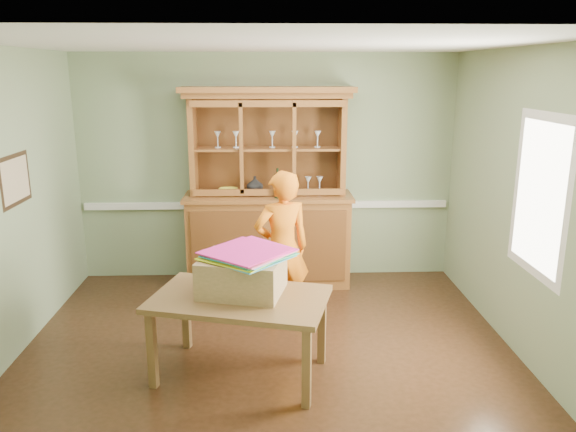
{
  "coord_description": "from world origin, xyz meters",
  "views": [
    {
      "loc": [
        0.01,
        -4.69,
        2.49
      ],
      "look_at": [
        0.2,
        0.4,
        1.17
      ],
      "focal_mm": 35.0,
      "sensor_mm": 36.0,
      "label": 1
    }
  ],
  "objects_px": {
    "china_hutch": "(268,217)",
    "dining_table": "(240,306)",
    "cardboard_box": "(242,275)",
    "person": "(282,249)"
  },
  "relations": [
    {
      "from": "china_hutch",
      "to": "cardboard_box",
      "type": "distance_m",
      "value": 2.08
    },
    {
      "from": "person",
      "to": "dining_table",
      "type": "bearing_deg",
      "value": 50.92
    },
    {
      "from": "china_hutch",
      "to": "person",
      "type": "height_order",
      "value": "china_hutch"
    },
    {
      "from": "dining_table",
      "to": "cardboard_box",
      "type": "height_order",
      "value": "cardboard_box"
    },
    {
      "from": "china_hutch",
      "to": "cardboard_box",
      "type": "height_order",
      "value": "china_hutch"
    },
    {
      "from": "china_hutch",
      "to": "person",
      "type": "distance_m",
      "value": 1.16
    },
    {
      "from": "cardboard_box",
      "to": "person",
      "type": "relative_size",
      "value": 0.42
    },
    {
      "from": "china_hutch",
      "to": "dining_table",
      "type": "distance_m",
      "value": 2.17
    },
    {
      "from": "cardboard_box",
      "to": "person",
      "type": "distance_m",
      "value": 0.99
    },
    {
      "from": "dining_table",
      "to": "china_hutch",
      "type": "bearing_deg",
      "value": 98.45
    }
  ]
}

